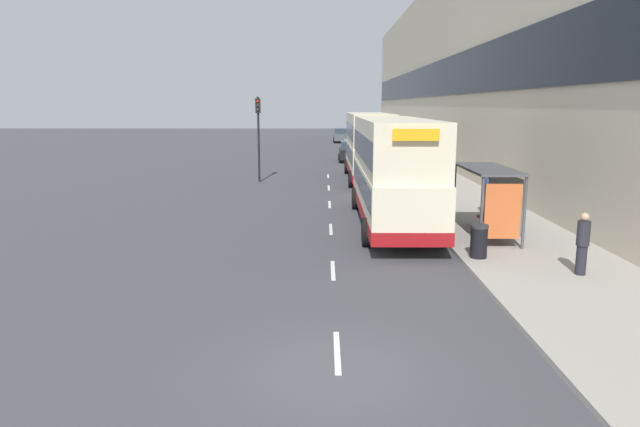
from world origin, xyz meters
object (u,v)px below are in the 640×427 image
(double_decker_bus_near, at_px, (393,170))
(car_1, at_px, (353,142))
(traffic_light_far_kerb, at_px, (258,125))
(car_2, at_px, (341,135))
(litter_bin, at_px, (479,241))
(double_decker_bus_ahead, at_px, (369,145))
(bus_shelter, at_px, (494,190))
(pedestrian_at_shelter, at_px, (583,243))
(pedestrian_2, at_px, (442,193))
(pedestrian_1, at_px, (488,193))
(car_0, at_px, (350,152))

(double_decker_bus_near, xyz_separation_m, car_1, (0.32, 38.79, -1.41))
(traffic_light_far_kerb, bearing_deg, car_2, 80.85)
(litter_bin, bearing_deg, double_decker_bus_ahead, 95.69)
(double_decker_bus_near, distance_m, car_2, 52.30)
(double_decker_bus_ahead, bearing_deg, bus_shelter, -79.32)
(double_decker_bus_near, relative_size, traffic_light_far_kerb, 2.09)
(pedestrian_at_shelter, distance_m, litter_bin, 3.01)
(traffic_light_far_kerb, bearing_deg, pedestrian_2, -50.17)
(double_decker_bus_near, bearing_deg, litter_bin, -69.06)
(double_decker_bus_ahead, height_order, litter_bin, double_decker_bus_ahead)
(double_decker_bus_ahead, xyz_separation_m, pedestrian_1, (4.22, -12.50, -1.21))
(double_decker_bus_near, height_order, car_0, double_decker_bus_near)
(bus_shelter, bearing_deg, pedestrian_at_shelter, -75.67)
(litter_bin, bearing_deg, traffic_light_far_kerb, 115.53)
(car_2, bearing_deg, traffic_light_far_kerb, -99.15)
(bus_shelter, xyz_separation_m, double_decker_bus_near, (-3.30, 2.65, 0.41))
(pedestrian_at_shelter, bearing_deg, bus_shelter, 104.33)
(car_2, height_order, pedestrian_at_shelter, pedestrian_at_shelter)
(double_decker_bus_near, height_order, car_1, double_decker_bus_near)
(bus_shelter, height_order, pedestrian_1, bus_shelter)
(bus_shelter, bearing_deg, double_decker_bus_near, 141.22)
(bus_shelter, relative_size, traffic_light_far_kerb, 0.79)
(bus_shelter, distance_m, double_decker_bus_ahead, 17.13)
(car_1, bearing_deg, double_decker_bus_ahead, -90.46)
(pedestrian_at_shelter, xyz_separation_m, pedestrian_2, (-2.02, 9.35, -0.02))
(pedestrian_1, height_order, traffic_light_far_kerb, traffic_light_far_kerb)
(traffic_light_far_kerb, bearing_deg, car_1, 74.23)
(car_2, distance_m, litter_bin, 57.77)
(double_decker_bus_ahead, xyz_separation_m, car_1, (0.20, 24.62, -1.41))
(car_0, distance_m, car_1, 12.18)
(bus_shelter, height_order, litter_bin, bus_shelter)
(double_decker_bus_ahead, relative_size, car_2, 2.37)
(car_0, xyz_separation_m, pedestrian_1, (4.89, -24.97, 0.21))
(double_decker_bus_ahead, bearing_deg, double_decker_bus_near, -90.50)
(car_2, relative_size, traffic_light_far_kerb, 0.86)
(car_0, relative_size, pedestrian_1, 2.18)
(bus_shelter, xyz_separation_m, litter_bin, (-1.22, -2.77, -1.21))
(pedestrian_1, bearing_deg, litter_bin, -107.70)
(car_2, distance_m, pedestrian_2, 50.23)
(car_2, bearing_deg, pedestrian_2, -86.52)
(litter_bin, bearing_deg, car_2, 92.65)
(pedestrian_1, xyz_separation_m, pedestrian_2, (-1.89, 0.47, -0.06))
(pedestrian_1, bearing_deg, bus_shelter, -103.54)
(car_1, distance_m, pedestrian_2, 36.71)
(litter_bin, bearing_deg, pedestrian_at_shelter, -36.84)
(double_decker_bus_ahead, distance_m, pedestrian_at_shelter, 21.86)
(car_0, bearing_deg, car_2, 90.11)
(bus_shelter, relative_size, pedestrian_1, 2.29)
(car_2, height_order, litter_bin, car_2)
(litter_bin, xyz_separation_m, traffic_light_far_kerb, (-8.95, 18.74, 2.89))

